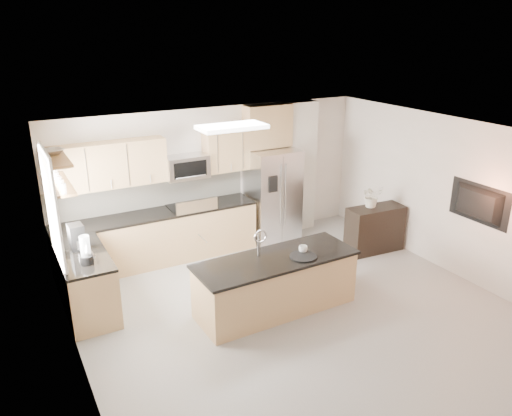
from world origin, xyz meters
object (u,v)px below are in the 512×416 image
kettle (87,250)px  flower_vase (372,190)px  range (192,230)px  refrigerator (272,195)px  television (475,204)px  bowl (52,151)px  island (276,284)px  coffee_maker (77,238)px  platter (303,256)px  cup (303,249)px  blender (86,252)px  microwave (186,167)px  credenza (375,229)px

kettle → flower_vase: flower_vase is taller
kettle → flower_vase: (4.99, -0.14, 0.14)m
range → kettle: 2.44m
refrigerator → television: bearing=-59.0°
bowl → refrigerator: bearing=11.8°
refrigerator → island: 2.70m
television → kettle: bearing=71.3°
coffee_maker → flower_vase: (5.06, -0.50, 0.07)m
platter → range: bearing=105.9°
bowl → television: size_ratio=0.34×
cup → blender: 3.04m
refrigerator → blender: bearing=-159.4°
platter → television: television is taller
coffee_maker → blender: bearing=-88.0°
range → microwave: microwave is taller
range → credenza: (3.03, -1.46, -0.05)m
credenza → cup: 2.45m
microwave → credenza: size_ratio=0.71×
platter → flower_vase: flower_vase is taller
cup → kettle: kettle is taller
kettle → platter: bearing=-24.9°
credenza → cup: bearing=-153.7°
cup → platter: 0.16m
range → credenza: 3.36m
cup → platter: (-0.09, -0.13, -0.04)m
island → bowl: 3.60m
range → kettle: kettle is taller
cup → flower_vase: flower_vase is taller
island → flower_vase: size_ratio=3.86×
television → microwave: bearing=47.2°
range → platter: 2.65m
microwave → kettle: microwave is taller
credenza → flower_vase: bearing=135.9°
refrigerator → bowl: size_ratio=4.89×
refrigerator → flower_vase: size_ratio=2.84×
cup → bowl: bearing=153.4°
bowl → range: bearing=20.9°
credenza → flower_vase: size_ratio=1.70×
cup → platter: bearing=-122.4°
coffee_maker → kettle: bearing=-79.1°
flower_vase → television: television is taller
cup → microwave: bearing=107.8°
bowl → television: bearing=-21.4°
island → credenza: 2.81m
cup → television: (2.70, -0.73, 0.47)m
bowl → television: 6.27m
refrigerator → credenza: refrigerator is taller
credenza → television: 1.96m
blender → television: (5.58, -1.67, 0.25)m
range → coffee_maker: coffee_maker is taller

